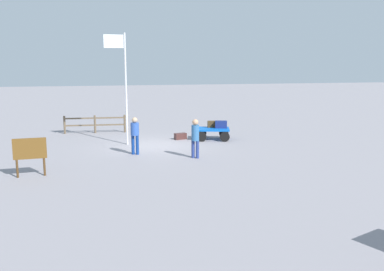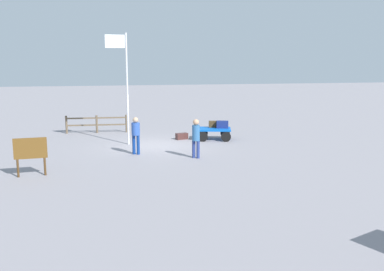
# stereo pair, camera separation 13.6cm
# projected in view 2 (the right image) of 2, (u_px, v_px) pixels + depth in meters

# --- Properties ---
(ground_plane) EXTENTS (120.00, 120.00, 0.00)m
(ground_plane) POSITION_uv_depth(u_px,v_px,m) (156.00, 146.00, 20.41)
(ground_plane) COLOR gray
(luggage_cart) EXTENTS (2.00, 1.72, 0.61)m
(luggage_cart) POSITION_uv_depth(u_px,v_px,m) (214.00, 131.00, 21.95)
(luggage_cart) COLOR blue
(luggage_cart) RESTS_ON ground
(suitcase_dark) EXTENTS (0.71, 0.55, 0.38)m
(suitcase_dark) POSITION_uv_depth(u_px,v_px,m) (222.00, 124.00, 21.96)
(suitcase_dark) COLOR navy
(suitcase_dark) RESTS_ON luggage_cart
(suitcase_olive) EXTENTS (0.63, 0.45, 0.34)m
(suitcase_olive) POSITION_uv_depth(u_px,v_px,m) (214.00, 124.00, 22.23)
(suitcase_olive) COLOR #48331A
(suitcase_olive) RESTS_ON luggage_cart
(suitcase_tan) EXTENTS (0.68, 0.45, 0.33)m
(suitcase_tan) POSITION_uv_depth(u_px,v_px,m) (182.00, 136.00, 22.09)
(suitcase_tan) COLOR #482926
(suitcase_tan) RESTS_ON ground
(worker_lead) EXTENTS (0.45, 0.45, 1.67)m
(worker_lead) POSITION_uv_depth(u_px,v_px,m) (196.00, 136.00, 17.53)
(worker_lead) COLOR navy
(worker_lead) RESTS_ON ground
(worker_trailing) EXTENTS (0.49, 0.49, 1.66)m
(worker_trailing) POSITION_uv_depth(u_px,v_px,m) (136.00, 132.00, 18.27)
(worker_trailing) COLOR navy
(worker_trailing) RESTS_ON ground
(flagpole) EXTENTS (1.04, 0.10, 5.44)m
(flagpole) POSITION_uv_depth(u_px,v_px,m) (124.00, 78.00, 20.17)
(flagpole) COLOR silver
(flagpole) RESTS_ON ground
(signboard) EXTENTS (1.13, 0.14, 1.39)m
(signboard) POSITION_uv_depth(u_px,v_px,m) (30.00, 151.00, 14.67)
(signboard) COLOR #4C3319
(signboard) RESTS_ON ground
(wooden_fence) EXTENTS (3.52, 0.41, 1.03)m
(wooden_fence) POSITION_uv_depth(u_px,v_px,m) (97.00, 123.00, 24.11)
(wooden_fence) COLOR brown
(wooden_fence) RESTS_ON ground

